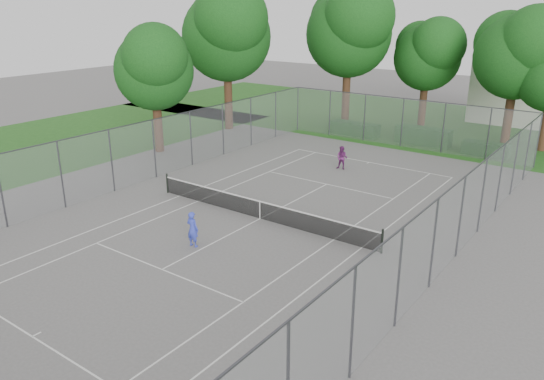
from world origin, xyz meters
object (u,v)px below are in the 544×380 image
Objects in this scene: house at (523,79)px; woman_player at (342,158)px; tennis_net at (260,209)px; girl_player at (193,229)px.

woman_player is at bearing -104.70° from house.
tennis_net is at bearing -98.99° from house.
house is 35.64m from girl_player.
house is at bearing 67.06° from woman_player.
girl_player is 1.07× the size of woman_player.
tennis_net is 4.15m from girl_player.
house is at bearing -100.41° from girl_player.
woman_player is at bearing 94.44° from tennis_net.
tennis_net is at bearing -93.80° from woman_player.
girl_player reaches higher than tennis_net.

